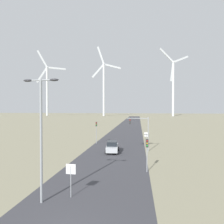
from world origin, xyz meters
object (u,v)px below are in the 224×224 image
(stop_sign_far, at_px, (146,136))
(car_approaching, at_px, (112,147))
(traffic_light_mast_overhead, at_px, (141,127))
(stop_sign_near, at_px, (71,174))
(wind_turbine_left, at_px, (104,85))
(traffic_light_post_near_right, at_px, (147,148))
(traffic_light_post_near_left, at_px, (96,128))
(wind_turbine_far_left, at_px, (47,86))
(wind_turbine_center, at_px, (173,84))
(streetlamp, at_px, (41,125))

(stop_sign_far, distance_m, car_approaching, 8.18)
(stop_sign_far, bearing_deg, traffic_light_mast_overhead, -105.13)
(stop_sign_near, height_order, traffic_light_mast_overhead, traffic_light_mast_overhead)
(car_approaching, relative_size, wind_turbine_left, 0.06)
(stop_sign_far, relative_size, traffic_light_post_near_right, 0.71)
(stop_sign_far, xyz_separation_m, traffic_light_mast_overhead, (-1.14, -4.23, 2.20))
(stop_sign_near, distance_m, traffic_light_post_near_left, 21.83)
(traffic_light_post_near_left, distance_m, wind_turbine_far_left, 172.91)
(traffic_light_post_near_left, relative_size, wind_turbine_left, 0.06)
(car_approaching, relative_size, wind_turbine_center, 0.06)
(stop_sign_far, xyz_separation_m, wind_turbine_far_left, (-100.71, 145.23, 30.30))
(traffic_light_mast_overhead, xyz_separation_m, wind_turbine_far_left, (-99.57, 149.46, 28.10))
(wind_turbine_left, xyz_separation_m, wind_turbine_center, (70.91, 2.85, 0.13))
(traffic_light_post_near_left, height_order, wind_turbine_left, wind_turbine_left)
(streetlamp, distance_m, wind_turbine_far_left, 192.45)
(wind_turbine_far_left, bearing_deg, wind_turbine_center, 2.08)
(wind_turbine_far_left, relative_size, wind_turbine_center, 1.05)
(streetlamp, relative_size, stop_sign_near, 3.48)
(streetlamp, relative_size, stop_sign_far, 3.56)
(stop_sign_far, height_order, wind_turbine_center, wind_turbine_center)
(stop_sign_near, distance_m, traffic_light_mast_overhead, 17.54)
(wind_turbine_left, bearing_deg, stop_sign_near, -79.59)
(traffic_light_mast_overhead, bearing_deg, traffic_light_post_near_left, 150.12)
(streetlamp, xyz_separation_m, wind_turbine_center, (41.93, 171.84, 27.08))
(streetlamp, xyz_separation_m, car_approaching, (3.00, 15.96, -4.93))
(traffic_light_post_near_left, relative_size, traffic_light_post_near_right, 1.21)
(traffic_light_post_near_right, bearing_deg, wind_turbine_center, 78.37)
(streetlamp, relative_size, wind_turbine_left, 0.13)
(wind_turbine_far_left, height_order, wind_turbine_left, wind_turbine_left)
(traffic_light_post_near_left, bearing_deg, traffic_light_post_near_right, -57.63)
(traffic_light_post_near_right, bearing_deg, traffic_light_mast_overhead, 93.36)
(traffic_light_mast_overhead, bearing_deg, stop_sign_near, -109.06)
(stop_sign_far, relative_size, traffic_light_mast_overhead, 0.45)
(streetlamp, height_order, traffic_light_post_near_left, streetlamp)
(wind_turbine_far_left, bearing_deg, traffic_light_post_near_right, -57.84)
(wind_turbine_left, bearing_deg, stop_sign_far, -75.64)
(streetlamp, distance_m, wind_turbine_center, 178.94)
(traffic_light_mast_overhead, height_order, wind_turbine_far_left, wind_turbine_far_left)
(car_approaching, bearing_deg, stop_sign_near, -94.27)
(traffic_light_post_near_right, bearing_deg, traffic_light_post_near_left, 122.37)
(stop_sign_far, distance_m, wind_turbine_far_left, 179.31)
(stop_sign_near, bearing_deg, traffic_light_post_near_right, 46.70)
(stop_sign_near, height_order, traffic_light_post_near_left, traffic_light_post_near_left)
(wind_turbine_far_left, bearing_deg, stop_sign_far, -55.26)
(stop_sign_near, height_order, stop_sign_far, stop_sign_near)
(stop_sign_near, xyz_separation_m, wind_turbine_left, (-30.86, 167.92, 30.93))
(wind_turbine_far_left, xyz_separation_m, wind_turbine_left, (63.02, 2.01, 0.67))
(streetlamp, height_order, stop_sign_far, streetlamp)
(stop_sign_near, relative_size, traffic_light_post_near_right, 0.73)
(stop_sign_near, height_order, wind_turbine_left, wind_turbine_left)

